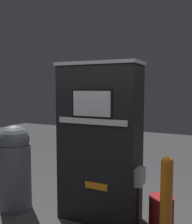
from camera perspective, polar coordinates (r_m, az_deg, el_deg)
gas_pump at (r=3.36m, az=0.85°, el=-6.60°), size 1.12×0.49×2.02m
safety_bollard at (r=2.82m, az=15.01°, el=-19.21°), size 0.12×0.12×1.05m
trash_bin at (r=3.90m, az=-17.22°, el=-11.23°), size 0.44×0.44×1.19m
squeegee_bucket at (r=3.55m, az=14.03°, el=-20.19°), size 0.30×0.30×0.83m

